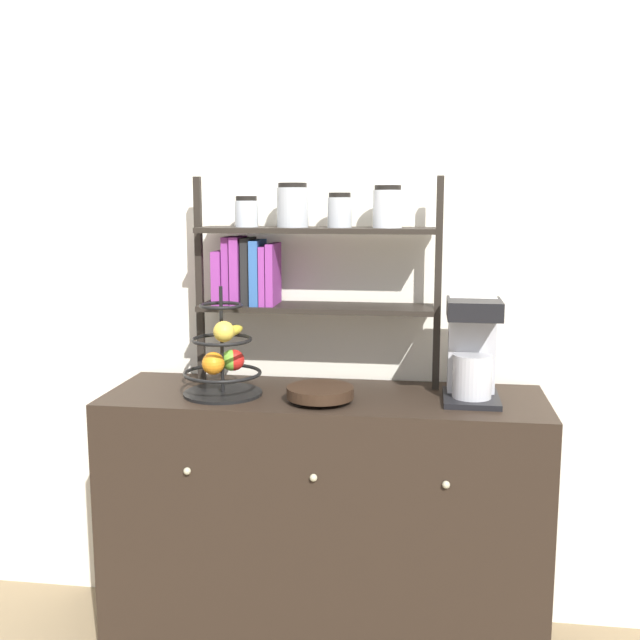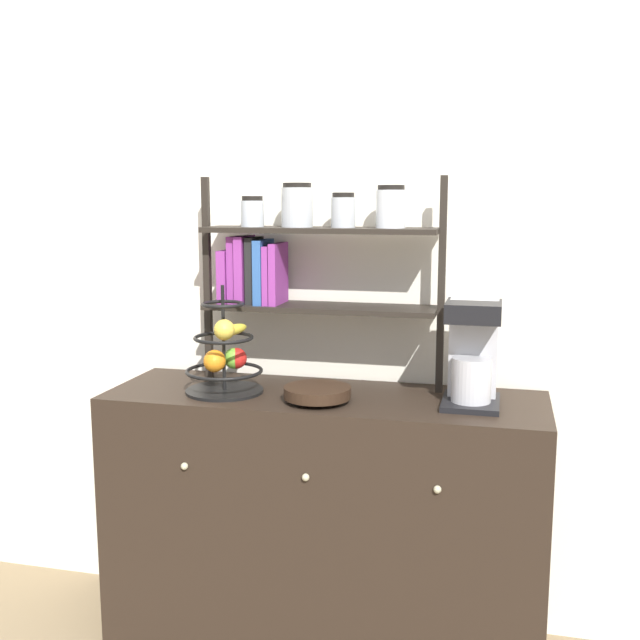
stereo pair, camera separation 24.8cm
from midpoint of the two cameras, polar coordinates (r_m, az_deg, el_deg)
The scene contains 6 objects.
wall_back at distance 2.73m, azimuth -1.48°, elevation 3.57°, with size 7.00×0.05×2.60m, color silver.
sideboard at distance 2.69m, azimuth -2.43°, elevation -15.23°, with size 1.48×0.49×0.92m.
coffee_maker at distance 2.47m, azimuth 8.72°, elevation -2.21°, with size 0.18×0.24×0.34m.
fruit_stand at distance 2.54m, azimuth -10.13°, elevation -2.98°, with size 0.27×0.27×0.37m.
wooden_bowl at distance 2.44m, azimuth -2.99°, elevation -5.61°, with size 0.22×0.22×0.05m.
shelf_hutch at distance 2.61m, azimuth -4.81°, elevation 4.94°, with size 0.86×0.20×0.73m.
Camera 1 is at (0.33, -2.19, 1.57)m, focal length 42.00 mm.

